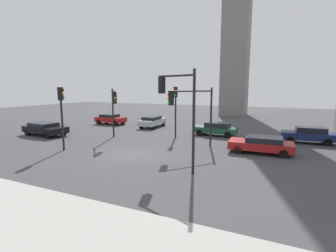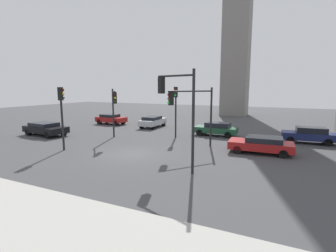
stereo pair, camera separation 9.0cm
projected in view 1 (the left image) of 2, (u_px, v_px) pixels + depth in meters
name	position (u px, v px, depth m)	size (l,w,h in m)	color
ground_plane	(132.00, 154.00, 18.75)	(103.90, 103.90, 0.00)	#424244
sidewalk_corner	(2.00, 209.00, 10.16)	(37.40, 4.07, 0.15)	#A8A59E
traffic_light_0	(61.00, 107.00, 19.38)	(0.49, 0.43, 4.92)	black
traffic_light_1	(192.00, 105.00, 19.99)	(2.66, 3.19, 4.90)	black
traffic_light_2	(114.00, 104.00, 23.46)	(1.95, 2.18, 4.77)	black
traffic_light_3	(178.00, 101.00, 14.78)	(2.80, 1.24, 5.91)	black
traffic_light_4	(176.00, 102.00, 24.44)	(0.36, 0.48, 4.95)	black
car_0	(45.00, 128.00, 25.92)	(4.95, 2.56, 1.32)	black
car_1	(261.00, 144.00, 18.97)	(4.68, 2.27, 1.26)	maroon
car_2	(308.00, 135.00, 22.37)	(4.36, 1.98, 1.44)	navy
car_3	(216.00, 129.00, 25.78)	(4.30, 1.86, 1.37)	#19472D
car_4	(110.00, 119.00, 33.80)	(4.09, 1.96, 1.33)	maroon
car_5	(152.00, 121.00, 31.28)	(2.04, 4.37, 1.36)	#ADB2B7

